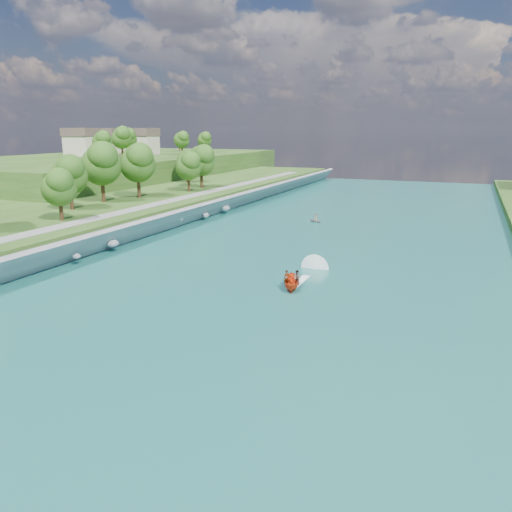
% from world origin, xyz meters
% --- Properties ---
extents(ground, '(260.00, 260.00, 0.00)m').
position_xyz_m(ground, '(0.00, 0.00, 0.00)').
color(ground, '#2D5119').
rests_on(ground, ground).
extents(river_water, '(55.00, 240.00, 0.10)m').
position_xyz_m(river_water, '(0.00, 20.00, 0.05)').
color(river_water, '#185C5E').
rests_on(river_water, ground).
extents(ridge_west, '(60.00, 120.00, 9.00)m').
position_xyz_m(ridge_west, '(-82.50, 95.00, 4.50)').
color(ridge_west, '#2D5119').
rests_on(ridge_west, ground).
extents(riprap_bank, '(4.21, 236.00, 4.36)m').
position_xyz_m(riprap_bank, '(-25.86, 18.91, 1.82)').
color(riprap_bank, slate).
rests_on(riprap_bank, ground).
extents(riverside_path, '(3.00, 200.00, 0.10)m').
position_xyz_m(riverside_path, '(-32.50, 20.00, 3.55)').
color(riverside_path, gray).
rests_on(riverside_path, berm_west).
extents(ridge_houses, '(29.50, 29.50, 8.40)m').
position_xyz_m(ridge_houses, '(-88.67, 100.00, 13.31)').
color(ridge_houses, beige).
rests_on(ridge_houses, ridge_west).
extents(trees_ridge, '(23.74, 67.38, 10.32)m').
position_xyz_m(trees_ridge, '(-70.92, 96.25, 13.64)').
color(trees_ridge, '#1D5416').
rests_on(trees_ridge, ridge_west).
extents(motorboat, '(3.60, 18.94, 2.15)m').
position_xyz_m(motorboat, '(3.56, 15.39, 0.78)').
color(motorboat, red).
rests_on(motorboat, river_water).
extents(raft, '(3.74, 3.70, 1.52)m').
position_xyz_m(raft, '(-5.46, 54.05, 0.46)').
color(raft, '#96999E').
rests_on(raft, river_water).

